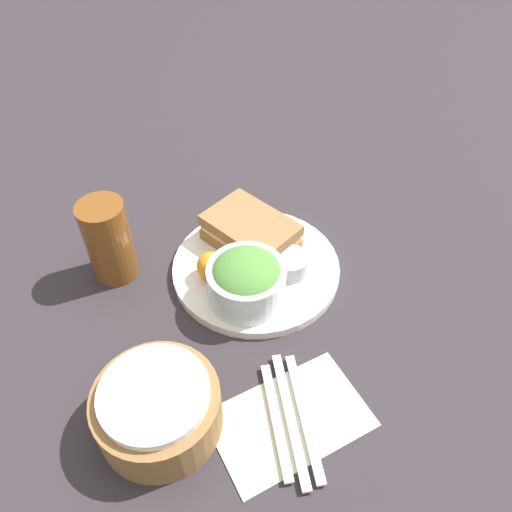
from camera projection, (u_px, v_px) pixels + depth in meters
ground_plane at (256, 271)px, 0.81m from camera, size 4.00×4.00×0.00m
plate at (256, 268)px, 0.80m from camera, size 0.27×0.27×0.02m
sandwich at (251, 232)px, 0.81m from camera, size 0.17×0.14×0.05m
salad_bowl at (246, 279)px, 0.73m from camera, size 0.12×0.12×0.08m
dressing_cup at (290, 264)px, 0.78m from camera, size 0.06×0.06×0.03m
orange_wedge at (211, 266)px, 0.76m from camera, size 0.05×0.05×0.05m
drink_glass at (109, 241)px, 0.76m from camera, size 0.07×0.07×0.14m
bread_basket at (158, 408)px, 0.60m from camera, size 0.15×0.15×0.08m
napkin at (290, 419)px, 0.63m from camera, size 0.12×0.19×0.00m
fork at (304, 415)px, 0.63m from camera, size 0.17×0.07×0.01m
knife at (290, 417)px, 0.63m from camera, size 0.18×0.07×0.01m
spoon at (276, 420)px, 0.63m from camera, size 0.15×0.06×0.01m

